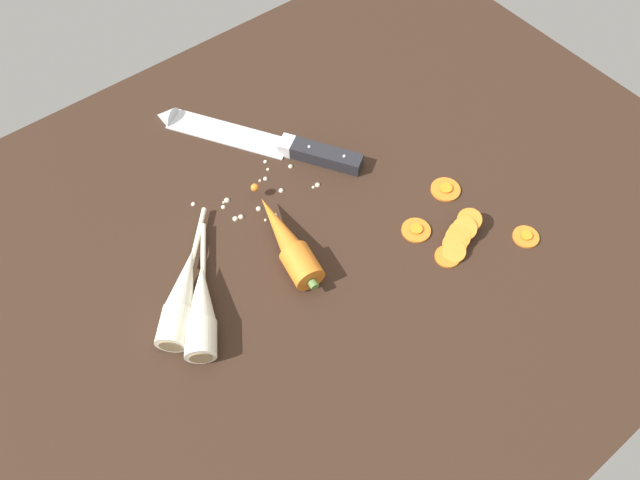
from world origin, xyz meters
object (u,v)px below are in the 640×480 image
(parsnip_front, at_px, (201,309))
(carrot_slice_stray_mid, at_px, (446,189))
(carrot_slice_stack, at_px, (458,239))
(chefs_knife, at_px, (253,138))
(whole_carrot, at_px, (287,242))
(parsnip_mid_left, at_px, (182,296))
(carrot_slice_stray_near, at_px, (526,236))
(carrot_slice_stray_far, at_px, (416,230))

(parsnip_front, distance_m, carrot_slice_stray_mid, 0.40)
(parsnip_front, xyz_separation_m, carrot_slice_stack, (0.34, -0.12, -0.01))
(chefs_knife, xyz_separation_m, whole_carrot, (-0.08, -0.20, 0.01))
(parsnip_front, bearing_deg, parsnip_mid_left, 106.87)
(chefs_knife, height_order, parsnip_front, parsnip_front)
(carrot_slice_stack, relative_size, carrot_slice_stray_near, 2.51)
(chefs_knife, distance_m, carrot_slice_stray_mid, 0.31)
(carrot_slice_stack, height_order, carrot_slice_stray_near, carrot_slice_stack)
(whole_carrot, bearing_deg, parsnip_mid_left, 173.88)
(carrot_slice_stray_far, bearing_deg, parsnip_mid_left, 162.07)
(carrot_slice_stray_near, bearing_deg, parsnip_mid_left, 154.53)
(parsnip_mid_left, relative_size, carrot_slice_stack, 1.87)
(parsnip_mid_left, bearing_deg, carrot_slice_stack, -23.65)
(parsnip_mid_left, height_order, carrot_slice_stray_near, parsnip_mid_left)
(whole_carrot, bearing_deg, carrot_slice_stray_near, -34.43)
(whole_carrot, distance_m, parsnip_mid_left, 0.16)
(parsnip_front, relative_size, carrot_slice_stray_mid, 4.19)
(parsnip_mid_left, height_order, carrot_slice_stray_mid, parsnip_mid_left)
(carrot_slice_stack, distance_m, carrot_slice_stray_far, 0.06)
(parsnip_mid_left, bearing_deg, parsnip_front, -73.13)
(whole_carrot, xyz_separation_m, carrot_slice_stray_mid, (0.25, -0.06, -0.02))
(chefs_knife, relative_size, carrot_slice_stray_far, 7.48)
(carrot_slice_stray_near, bearing_deg, parsnip_front, 157.59)
(chefs_knife, relative_size, whole_carrot, 1.63)
(parsnip_front, height_order, carrot_slice_stray_far, parsnip_front)
(chefs_knife, height_order, whole_carrot, whole_carrot)
(parsnip_front, relative_size, carrot_slice_stray_far, 4.42)
(parsnip_mid_left, relative_size, carrot_slice_stray_near, 4.71)
(parsnip_mid_left, bearing_deg, chefs_knife, 37.82)
(chefs_knife, xyz_separation_m, carrot_slice_stack, (0.12, -0.33, 0.00))
(parsnip_front, relative_size, carrot_slice_stack, 1.98)
(parsnip_front, xyz_separation_m, carrot_slice_stray_far, (0.31, -0.07, -0.02))
(parsnip_mid_left, bearing_deg, carrot_slice_stray_near, -25.47)
(carrot_slice_stray_near, height_order, carrot_slice_stray_far, same)
(chefs_knife, distance_m, carrot_slice_stray_near, 0.44)
(parsnip_mid_left, distance_m, carrot_slice_stack, 0.38)
(parsnip_front, bearing_deg, whole_carrot, 5.80)
(carrot_slice_stray_near, bearing_deg, carrot_slice_stack, 147.45)
(chefs_knife, xyz_separation_m, parsnip_front, (-0.22, -0.21, 0.01))
(chefs_knife, xyz_separation_m, parsnip_mid_left, (-0.23, -0.18, 0.01))
(chefs_knife, xyz_separation_m, carrot_slice_stray_near, (0.20, -0.39, -0.00))
(carrot_slice_stray_far, bearing_deg, parsnip_front, 166.99)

